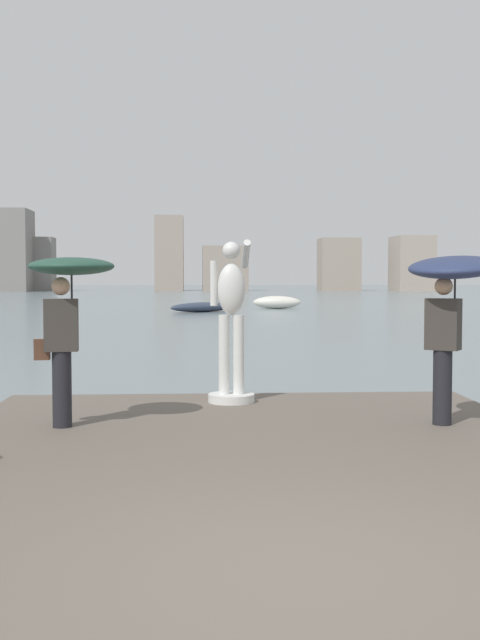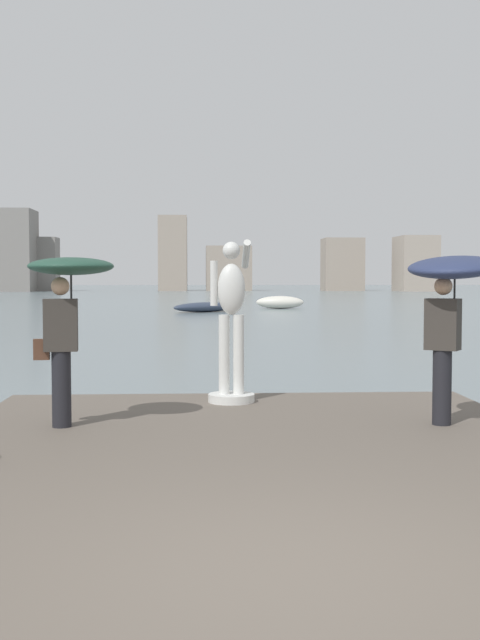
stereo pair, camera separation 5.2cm
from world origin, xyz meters
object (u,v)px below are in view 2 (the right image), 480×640
at_px(onlooker_left, 67,295).
at_px(boat_far, 280,302).
at_px(statue_white_figure, 231,329).
at_px(boat_mid, 205,307).
at_px(onlooker_right, 451,289).

height_order(onlooker_left, boat_far, onlooker_left).
bearing_deg(statue_white_figure, boat_mid, 89.92).
bearing_deg(boat_mid, statue_white_figure, -90.08).
distance_m(statue_white_figure, boat_far, 44.10).
bearing_deg(boat_far, onlooker_left, -99.02).
xyz_separation_m(onlooker_left, boat_mid, (2.02, 40.44, -1.61)).
bearing_deg(statue_white_figure, boat_far, 83.15).
distance_m(statue_white_figure, onlooker_right, 3.16).
relative_size(onlooker_right, boat_mid, 0.45).
relative_size(boat_mid, boat_far, 1.34).
height_order(onlooker_left, onlooker_right, onlooker_right).
bearing_deg(boat_mid, boat_far, 44.16).
xyz_separation_m(onlooker_left, boat_far, (7.22, 45.49, -1.48)).
height_order(onlooker_right, boat_far, onlooker_right).
distance_m(onlooker_right, boat_far, 45.76).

